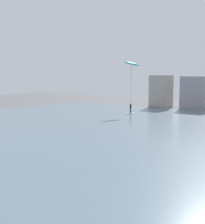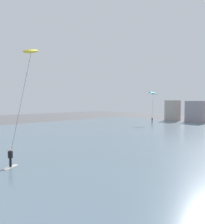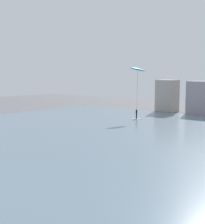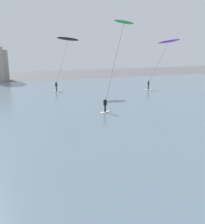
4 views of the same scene
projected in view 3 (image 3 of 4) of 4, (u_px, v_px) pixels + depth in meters
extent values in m
cube|color=#A89E93|center=(167.00, 96.00, 62.40)|extent=(3.53, 3.26, 6.09)
cube|color=gray|center=(201.00, 98.00, 59.02)|extent=(4.52, 3.53, 5.92)
cube|color=silver|center=(136.00, 119.00, 52.18)|extent=(1.33, 1.27, 0.06)
cylinder|color=black|center=(136.00, 116.00, 52.13)|extent=(0.20, 0.20, 0.78)
cube|color=black|center=(137.00, 112.00, 52.05)|extent=(0.39, 0.40, 0.60)
sphere|color=beige|center=(137.00, 109.00, 52.00)|extent=(0.20, 0.20, 0.20)
cylinder|color=#333333|center=(137.00, 91.00, 52.58)|extent=(0.98, 1.65, 6.65)
ellipsoid|color=#28B2C6|center=(138.00, 69.00, 53.08)|extent=(2.00, 3.06, 0.94)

